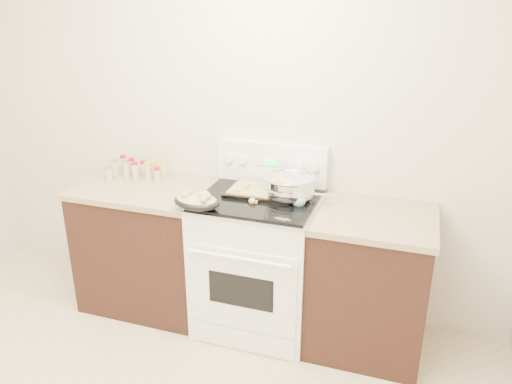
% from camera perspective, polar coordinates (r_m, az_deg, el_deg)
% --- Properties ---
extents(room_shell, '(4.10, 3.60, 2.75)m').
position_cam_1_polar(room_shell, '(1.92, -23.73, 6.63)').
color(room_shell, beige).
rests_on(room_shell, ground).
extents(counter_left, '(0.93, 0.67, 0.92)m').
position_cam_1_polar(counter_left, '(3.71, -12.01, -5.95)').
color(counter_left, black).
rests_on(counter_left, ground).
extents(counter_right, '(0.73, 0.67, 0.92)m').
position_cam_1_polar(counter_right, '(3.27, 12.75, -9.95)').
color(counter_right, black).
rests_on(counter_right, ground).
extents(kitchen_range, '(0.78, 0.73, 1.22)m').
position_cam_1_polar(kitchen_range, '(3.38, 0.30, -7.76)').
color(kitchen_range, white).
rests_on(kitchen_range, ground).
extents(mixing_bowl, '(0.39, 0.39, 0.19)m').
position_cam_1_polar(mixing_bowl, '(3.15, 3.84, 0.57)').
color(mixing_bowl, silver).
rests_on(mixing_bowl, kitchen_range).
extents(roasting_pan, '(0.33, 0.25, 0.12)m').
position_cam_1_polar(roasting_pan, '(3.02, -6.78, -0.98)').
color(roasting_pan, black).
rests_on(roasting_pan, kitchen_range).
extents(baking_sheet, '(0.45, 0.32, 0.06)m').
position_cam_1_polar(baking_sheet, '(3.24, 0.68, 0.15)').
color(baking_sheet, black).
rests_on(baking_sheet, kitchen_range).
extents(wooden_spoon, '(0.06, 0.25, 0.04)m').
position_cam_1_polar(wooden_spoon, '(3.12, -0.14, -0.85)').
color(wooden_spoon, tan).
rests_on(wooden_spoon, kitchen_range).
extents(blue_ladle, '(0.26, 0.19, 0.11)m').
position_cam_1_polar(blue_ladle, '(3.06, 5.10, -0.85)').
color(blue_ladle, '#91CDD9').
rests_on(blue_ladle, kitchen_range).
extents(spice_jars, '(0.39, 0.24, 0.13)m').
position_cam_1_polar(spice_jars, '(3.69, -13.49, 2.60)').
color(spice_jars, '#BFB28C').
rests_on(spice_jars, counter_left).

